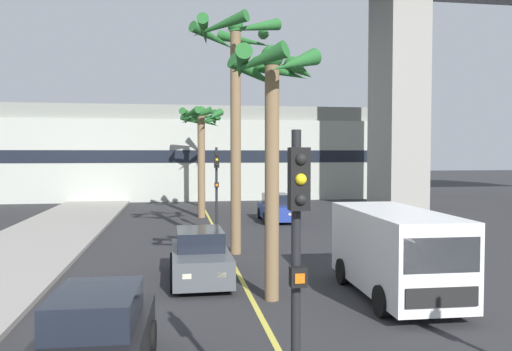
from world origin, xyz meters
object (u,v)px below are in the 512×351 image
at_px(car_queue_front, 200,257).
at_px(palm_tree_near_median, 200,132).
at_px(traffic_light_median_near, 297,251).
at_px(palm_tree_mid_median, 201,132).
at_px(palm_tree_farthest_median, 272,102).
at_px(car_queue_second, 276,209).
at_px(car_queue_third, 95,342).
at_px(delivery_van, 395,250).
at_px(traffic_light_median_far, 217,178).
at_px(palm_tree_far_median, 234,69).

distance_m(car_queue_front, palm_tree_near_median, 22.69).
distance_m(traffic_light_median_near, palm_tree_mid_median, 25.19).
bearing_deg(palm_tree_near_median, car_queue_front, -92.87).
bearing_deg(traffic_light_median_near, palm_tree_farthest_median, 81.78).
bearing_deg(car_queue_second, traffic_light_median_near, -100.61).
height_order(car_queue_third, delivery_van, delivery_van).
distance_m(traffic_light_median_near, traffic_light_median_far, 18.39).
relative_size(car_queue_second, traffic_light_median_far, 0.99).
distance_m(delivery_van, traffic_light_median_far, 12.22).
bearing_deg(palm_tree_mid_median, traffic_light_median_near, -90.20).
bearing_deg(palm_tree_far_median, delivery_van, -61.74).
bearing_deg(traffic_light_median_near, delivery_van, 57.58).
height_order(car_queue_front, car_queue_second, same).
distance_m(car_queue_third, palm_tree_far_median, 13.10).
bearing_deg(palm_tree_far_median, palm_tree_mid_median, 93.50).
bearing_deg(car_queue_front, car_queue_third, -107.04).
distance_m(traffic_light_median_far, palm_tree_near_median, 13.67).
distance_m(car_queue_front, traffic_light_median_near, 9.84).
bearing_deg(palm_tree_mid_median, palm_tree_farthest_median, -86.95).
relative_size(palm_tree_mid_median, palm_tree_far_median, 0.74).
relative_size(palm_tree_far_median, palm_tree_farthest_median, 1.35).
bearing_deg(car_queue_second, palm_tree_farthest_median, -101.70).
distance_m(palm_tree_mid_median, palm_tree_far_median, 11.69).
distance_m(car_queue_second, traffic_light_median_near, 23.32).
distance_m(car_queue_third, palm_tree_mid_median, 22.94).
distance_m(traffic_light_median_near, palm_tree_farthest_median, 7.71).
height_order(palm_tree_near_median, palm_tree_farthest_median, palm_tree_near_median).
height_order(delivery_van, palm_tree_near_median, palm_tree_near_median).
xyz_separation_m(traffic_light_median_near, palm_tree_mid_median, (0.09, 25.07, 2.46)).
height_order(palm_tree_mid_median, palm_tree_far_median, palm_tree_far_median).
relative_size(car_queue_second, delivery_van, 0.79).
relative_size(delivery_van, traffic_light_median_near, 1.26).
xyz_separation_m(car_queue_third, traffic_light_median_far, (3.32, 15.63, 1.99)).
xyz_separation_m(delivery_van, traffic_light_median_far, (-3.90, 11.49, 1.43)).
xyz_separation_m(car_queue_second, palm_tree_far_median, (-3.49, -9.26, 6.43)).
xyz_separation_m(car_queue_front, car_queue_second, (5.02, 13.23, 0.00)).
height_order(car_queue_front, palm_tree_far_median, palm_tree_far_median).
xyz_separation_m(car_queue_second, palm_tree_near_median, (-3.90, 8.93, 4.75)).
xyz_separation_m(car_queue_front, palm_tree_mid_median, (0.83, 15.46, 4.46)).
bearing_deg(car_queue_front, car_queue_second, 69.23).
xyz_separation_m(car_queue_third, palm_tree_near_median, (3.21, 29.01, 4.75)).
bearing_deg(car_queue_second, palm_tree_mid_median, 151.95).
bearing_deg(traffic_light_median_near, palm_tree_far_median, 86.67).
bearing_deg(car_queue_third, palm_tree_far_median, 71.45).
relative_size(car_queue_second, palm_tree_mid_median, 0.62).
height_order(car_queue_second, car_queue_third, same).
distance_m(traffic_light_median_near, palm_tree_near_median, 31.89).
xyz_separation_m(palm_tree_near_median, palm_tree_mid_median, (-0.28, -6.70, -0.29)).
height_order(delivery_van, traffic_light_median_far, traffic_light_median_far).
height_order(car_queue_second, palm_tree_near_median, palm_tree_near_median).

